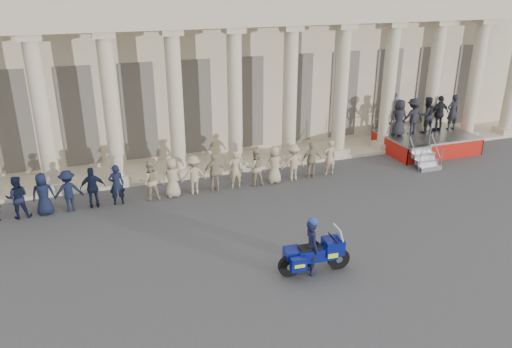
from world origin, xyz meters
name	(u,v)px	position (x,y,z in m)	size (l,w,h in m)	color
ground	(274,261)	(0.00, 0.00, 0.00)	(90.00, 90.00, 0.00)	#38383A
building	(174,51)	(0.00, 14.74, 4.52)	(40.00, 12.50, 9.00)	tan
officer_rank	(110,185)	(-4.35, 5.97, 0.81)	(19.47, 0.61, 1.61)	black
reviewing_stand	(424,122)	(10.93, 7.36, 1.48)	(4.40, 4.18, 2.70)	gray
motorcycle	(315,254)	(0.92, -0.95, 0.62)	(2.24, 0.93, 1.43)	black
rider	(312,246)	(0.80, -0.94, 0.91)	(0.46, 0.66, 1.83)	black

